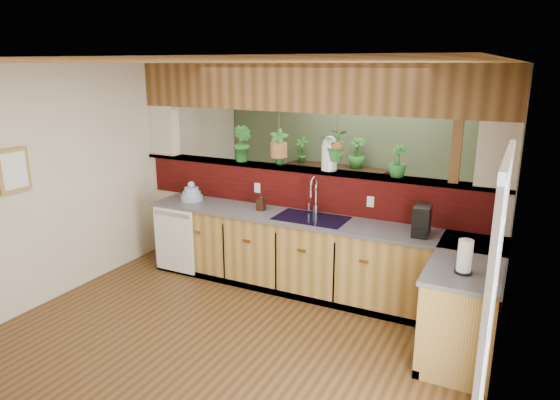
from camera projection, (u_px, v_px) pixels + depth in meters
The scene contains 28 objects.
ground at pixel (251, 323), 5.16m from camera, with size 4.60×7.00×0.01m, color #4C3217.
ceiling at pixel (246, 63), 4.47m from camera, with size 4.60×7.00×0.01m, color brown.
wall_back at pixel (360, 149), 7.84m from camera, with size 4.60×0.02×2.60m, color beige.
wall_left at pixel (78, 179), 5.81m from camera, with size 0.02×7.00×2.60m, color beige.
wall_right at pixel (508, 238), 3.82m from camera, with size 0.02×7.00×2.60m, color beige.
pass_through_partition at pixel (307, 184), 6.00m from camera, with size 4.60×0.21×2.60m.
pass_through_ledge at pixel (305, 170), 5.96m from camera, with size 4.60×0.21×0.04m, color brown.
header_beam at pixel (306, 88), 5.71m from camera, with size 4.60×0.15×0.55m, color brown.
sage_backwall at pixel (360, 149), 7.82m from camera, with size 4.55×0.02×2.55m, color #506142.
countertop at pixel (356, 268), 5.43m from camera, with size 4.14×1.52×0.90m.
dishwasher at pixel (174, 240), 6.25m from camera, with size 0.58×0.03×0.82m.
navy_sink at pixel (311, 225), 5.68m from camera, with size 0.82×0.50×0.18m.
french_door at pixel (485, 350), 2.78m from camera, with size 0.06×1.02×2.16m, color white.
framed_print at pixel (14, 170), 5.04m from camera, with size 0.04×0.35×0.45m.
faucet at pixel (314, 194), 5.74m from camera, with size 0.20×0.20×0.46m.
dish_stack at pixel (192, 194), 6.38m from camera, with size 0.28×0.28×0.25m.
soap_dispenser at pixel (261, 202), 5.94m from camera, with size 0.09×0.10×0.21m, color #3D2416.
coffee_maker at pixel (421, 222), 5.06m from camera, with size 0.16×0.28×0.31m.
paper_towel at pixel (465, 257), 4.13m from camera, with size 0.15×0.15×0.31m.
glass_jar at pixel (329, 153), 5.77m from camera, with size 0.18×0.18×0.40m.
ledge_plant_left at pixel (243, 143), 6.27m from camera, with size 0.26×0.21×0.48m, color #276A25.
ledge_plant_right at pixel (398, 161), 5.44m from camera, with size 0.20×0.20×0.36m, color #276A25.
hanging_plant_a at pixel (279, 136), 6.01m from camera, with size 0.26×0.21×0.56m.
hanging_plant_b at pixel (337, 131), 5.67m from camera, with size 0.35×0.31×0.48m.
shelving_console at pixel (336, 200), 7.96m from camera, with size 1.63×0.43×1.09m, color black.
shelf_plant_a at pixel (301, 150), 8.02m from camera, with size 0.23×0.15×0.43m, color #276A25.
shelf_plant_b at pixel (357, 153), 7.61m from camera, with size 0.27×0.27×0.48m, color #276A25.
floor_plant at pixel (388, 235), 6.73m from camera, with size 0.66×0.57×0.73m, color #276A25.
Camera 1 is at (2.35, -4.01, 2.59)m, focal length 32.00 mm.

